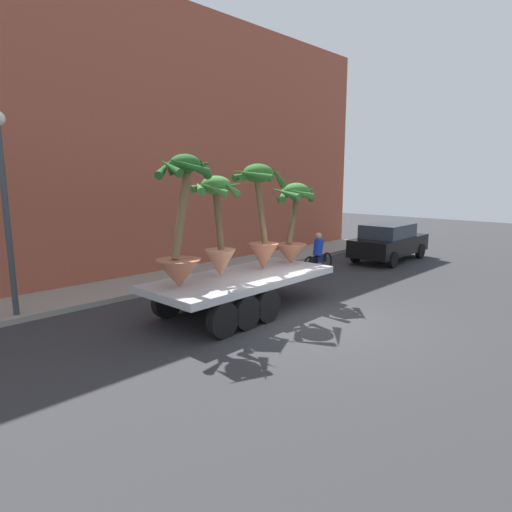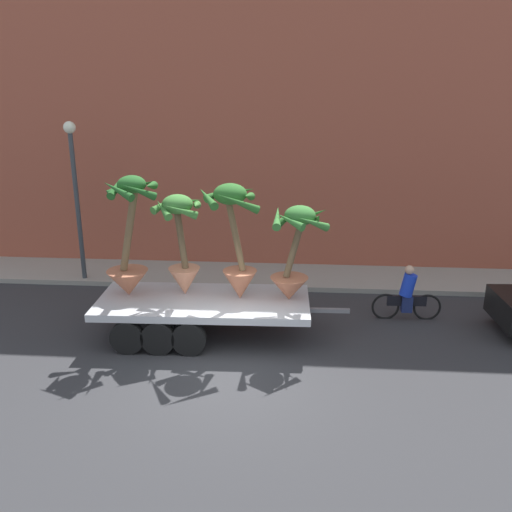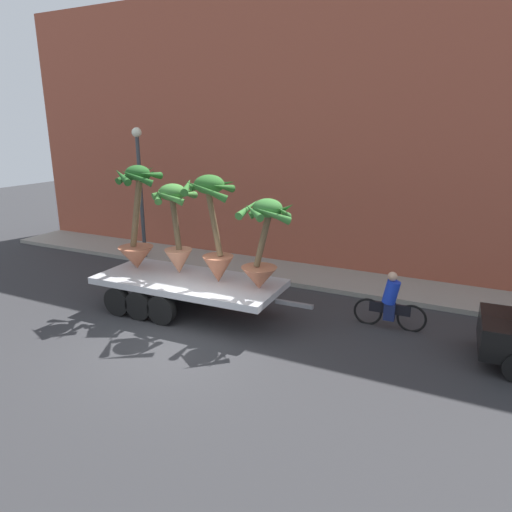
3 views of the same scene
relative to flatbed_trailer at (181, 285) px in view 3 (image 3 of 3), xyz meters
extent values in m
plane|color=#2D2D30|center=(1.07, -1.84, -0.75)|extent=(60.00, 60.00, 0.00)
cube|color=gray|center=(1.07, 4.26, -0.67)|extent=(24.00, 2.20, 0.15)
cube|color=#9E4C38|center=(1.07, 5.96, 4.08)|extent=(24.00, 1.20, 9.65)
cube|color=#B7BABF|center=(0.26, 0.01, 0.14)|extent=(5.24, 2.35, 0.18)
cylinder|color=black|center=(-1.43, 0.98, -0.35)|extent=(0.81, 0.24, 0.80)
cylinder|color=black|center=(-1.37, -1.06, -0.35)|extent=(0.81, 0.24, 0.80)
cylinder|color=black|center=(-0.70, 1.00, -0.35)|extent=(0.81, 0.24, 0.80)
cylinder|color=black|center=(-0.64, -1.04, -0.35)|extent=(0.81, 0.24, 0.80)
cylinder|color=black|center=(0.02, 1.02, -0.35)|extent=(0.81, 0.24, 0.80)
cylinder|color=black|center=(0.08, -1.02, -0.35)|extent=(0.81, 0.24, 0.80)
cube|color=slate|center=(3.35, 0.10, -0.01)|extent=(1.00, 0.13, 0.10)
cone|color=tan|center=(-0.25, 0.28, 0.58)|extent=(0.79, 0.79, 0.70)
cylinder|color=brown|center=(-0.30, 0.28, 1.74)|extent=(0.33, 0.16, 1.62)
ellipsoid|color=#428438|center=(-0.35, 0.28, 2.54)|extent=(0.74, 0.74, 0.46)
cone|color=#428438|center=(0.10, 0.34, 2.51)|extent=(0.33, 0.94, 0.36)
cone|color=#428438|center=(-0.26, 0.73, 2.51)|extent=(0.95, 0.37, 0.34)
cone|color=#428438|center=(-0.71, 0.49, 2.49)|extent=(0.61, 0.84, 0.39)
cone|color=#428438|center=(-0.65, 0.07, 2.47)|extent=(0.60, 0.74, 0.45)
cone|color=#428438|center=(-0.19, -0.08, 2.47)|extent=(0.82, 0.51, 0.48)
cone|color=#B26647|center=(1.16, 0.11, 0.60)|extent=(0.84, 0.84, 0.73)
cylinder|color=brown|center=(1.05, 0.11, 1.90)|extent=(0.50, 0.15, 1.88)
ellipsoid|color=#2D6B28|center=(0.95, 0.11, 2.85)|extent=(0.78, 0.78, 0.49)
cone|color=#2D6B28|center=(1.37, 0.08, 2.80)|extent=(0.26, 0.89, 0.37)
cone|color=#2D6B28|center=(1.02, 0.57, 2.80)|extent=(0.98, 0.35, 0.39)
cone|color=#2D6B28|center=(0.64, 0.37, 2.80)|extent=(0.70, 0.76, 0.36)
cone|color=#2D6B28|center=(0.45, -0.14, 2.81)|extent=(0.68, 1.11, 0.40)
cone|color=#2D6B28|center=(1.17, -0.38, 2.76)|extent=(1.05, 0.62, 0.62)
cone|color=#B26647|center=(2.36, 0.14, 0.52)|extent=(0.93, 0.93, 0.58)
cylinder|color=brown|center=(2.47, 0.14, 1.58)|extent=(0.53, 0.16, 1.54)
ellipsoid|color=#387A33|center=(2.58, 0.14, 2.36)|extent=(0.74, 0.74, 0.46)
cone|color=#387A33|center=(2.98, 0.18, 2.27)|extent=(0.28, 0.84, 0.51)
cone|color=#387A33|center=(2.84, 0.53, 2.27)|extent=(0.90, 0.69, 0.58)
cone|color=#387A33|center=(2.33, 0.44, 2.27)|extent=(0.74, 0.66, 0.51)
cone|color=#387A33|center=(2.05, 0.13, 2.31)|extent=(0.21, 1.08, 0.43)
cone|color=#387A33|center=(2.35, -0.18, 2.30)|extent=(0.77, 0.64, 0.40)
cone|color=#387A33|center=(2.87, -0.22, 2.28)|extent=(0.86, 0.74, 0.53)
cone|color=#B26647|center=(-1.64, 0.13, 0.56)|extent=(1.02, 1.02, 0.65)
cylinder|color=brown|center=(-1.51, 0.13, 1.96)|extent=(0.61, 0.18, 2.14)
ellipsoid|color=#235B23|center=(-1.38, 0.13, 3.03)|extent=(0.67, 0.67, 0.42)
cone|color=#235B23|center=(-0.94, 0.15, 3.00)|extent=(0.25, 0.91, 0.34)
cone|color=#235B23|center=(-1.21, 0.44, 2.97)|extent=(0.74, 0.53, 0.43)
cone|color=#235B23|center=(-1.65, 0.51, 2.95)|extent=(0.88, 0.71, 0.56)
cone|color=#235B23|center=(-1.78, 0.14, 2.96)|extent=(0.22, 0.81, 0.48)
cone|color=#235B23|center=(-1.59, -0.27, 2.97)|extent=(0.91, 0.60, 0.47)
cone|color=#235B23|center=(-1.12, -0.21, 2.95)|extent=(0.80, 0.68, 0.54)
torus|color=black|center=(6.02, 1.42, -0.41)|extent=(0.74, 0.08, 0.74)
torus|color=black|center=(4.92, 1.39, -0.41)|extent=(0.74, 0.08, 0.74)
cube|color=black|center=(5.47, 1.40, -0.23)|extent=(1.04, 0.09, 0.28)
cylinder|color=#1938C6|center=(5.47, 1.40, 0.22)|extent=(0.45, 0.35, 0.65)
sphere|color=tan|center=(5.47, 1.40, 0.64)|extent=(0.24, 0.24, 0.24)
cube|color=navy|center=(5.47, 1.40, -0.31)|extent=(0.29, 0.25, 0.44)
cylinder|color=black|center=(8.26, 1.50, -0.43)|extent=(0.65, 0.23, 0.64)
cylinder|color=#383D42|center=(-4.15, 3.46, 1.65)|extent=(0.14, 0.14, 4.50)
sphere|color=#EAEACC|center=(-4.15, 3.46, 4.05)|extent=(0.36, 0.36, 0.36)
camera|label=1|loc=(-7.30, -7.88, 2.69)|focal=30.24mm
camera|label=2|loc=(2.51, -12.35, 5.37)|focal=38.46mm
camera|label=3|loc=(7.19, -9.87, 4.30)|focal=32.02mm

